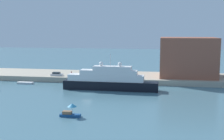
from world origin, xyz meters
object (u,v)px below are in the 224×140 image
object	(u,v)px
large_yacht	(109,80)
person_figure	(71,74)
small_motorboat	(70,111)
mooring_bollard	(112,78)
work_barge	(25,83)
parked_car	(57,74)
harbor_building	(188,57)

from	to	relation	value
large_yacht	person_figure	xyz separation A→B (m)	(-16.12, 13.31, -0.36)
small_motorboat	person_figure	xyz separation A→B (m)	(-13.22, 42.13, 1.38)
small_motorboat	person_figure	world-z (taller)	person_figure
large_yacht	person_figure	bearing A→B (deg)	140.44
person_figure	mooring_bollard	distance (m)	15.76
small_motorboat	mooring_bollard	distance (m)	38.98
person_figure	mooring_bollard	bearing A→B (deg)	-11.81
work_barge	large_yacht	bearing A→B (deg)	-9.35
parked_car	person_figure	xyz separation A→B (m)	(5.22, 0.65, 0.22)
parked_car	mooring_bollard	distance (m)	20.81
small_motorboat	parked_car	bearing A→B (deg)	113.97
harbor_building	parked_car	world-z (taller)	harbor_building
parked_car	harbor_building	bearing A→B (deg)	8.30
large_yacht	person_figure	size ratio (longest dim) A/B	16.93
parked_car	mooring_bollard	xyz separation A→B (m)	(20.64, -2.58, -0.23)
large_yacht	work_barge	world-z (taller)	large_yacht
large_yacht	harbor_building	world-z (taller)	harbor_building
work_barge	harbor_building	bearing A→B (deg)	14.98
work_barge	harbor_building	size ratio (longest dim) A/B	0.29
work_barge	mooring_bollard	bearing A→B (deg)	10.19
small_motorboat	work_barge	world-z (taller)	small_motorboat
person_figure	harbor_building	bearing A→B (deg)	8.46
harbor_building	mooring_bollard	size ratio (longest dim) A/B	28.74
mooring_bollard	small_motorboat	bearing A→B (deg)	-93.24
small_motorboat	mooring_bollard	bearing A→B (deg)	86.76
large_yacht	mooring_bollard	distance (m)	10.15
work_barge	parked_car	bearing A→B (deg)	43.15
parked_car	mooring_bollard	world-z (taller)	parked_car
large_yacht	small_motorboat	size ratio (longest dim) A/B	6.63
person_figure	work_barge	bearing A→B (deg)	-148.07
large_yacht	mooring_bollard	world-z (taller)	large_yacht
small_motorboat	harbor_building	distance (m)	55.85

